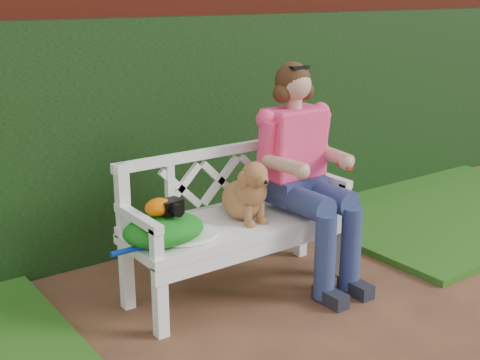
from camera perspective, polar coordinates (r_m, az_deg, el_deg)
ground at (r=3.80m, az=5.97°, el=-13.29°), size 60.00×60.00×0.00m
brick_wall at (r=4.93m, az=-8.54°, el=7.24°), size 10.00×0.30×2.20m
ivy_hedge at (r=4.79m, az=-7.19°, el=3.96°), size 10.00×0.18×1.70m
grass_right at (r=6.00m, az=17.54°, el=-2.29°), size 2.60×2.00×0.05m
garden_bench at (r=4.15m, az=-0.00°, el=-6.76°), size 1.64×0.77×0.48m
seated_woman at (r=4.24m, az=5.14°, el=0.59°), size 0.85×0.97×1.44m
dog at (r=4.02m, az=0.46°, el=-0.82°), size 0.34×0.41×0.41m
tennis_racket at (r=3.78m, az=-5.04°, el=-5.02°), size 0.75×0.40×0.03m
green_bag at (r=3.73m, az=-6.80°, el=-4.33°), size 0.58×0.51×0.17m
camera_item at (r=3.70m, az=-6.19°, el=-2.38°), size 0.14×0.11×0.09m
baseball_glove at (r=3.68m, az=-7.27°, el=-2.40°), size 0.20×0.18×0.10m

